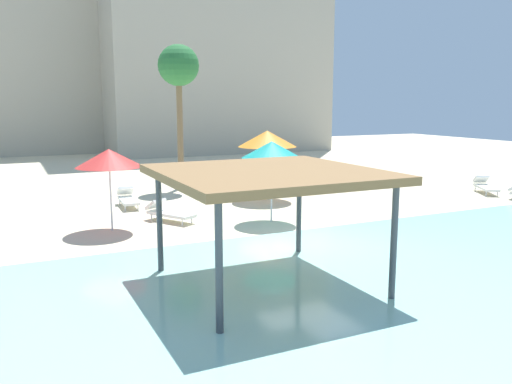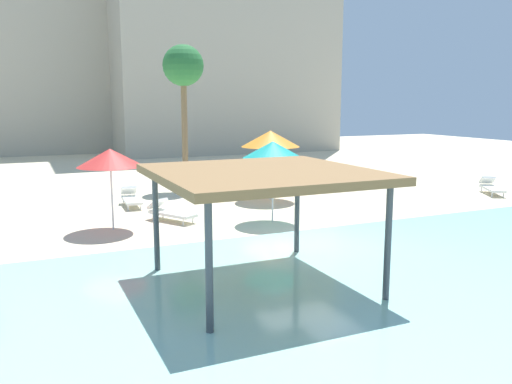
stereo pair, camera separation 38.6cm
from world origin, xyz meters
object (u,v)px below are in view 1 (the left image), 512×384
at_px(beach_umbrella_teal_2, 272,150).
at_px(lounge_chair_2, 168,212).
at_px(lounge_chair_1, 485,186).
at_px(shade_pavilion, 268,177).
at_px(beach_umbrella_red_0, 109,158).
at_px(lounge_chair_3, 128,198).
at_px(palm_tree_0, 179,69).
at_px(beach_umbrella_orange_1, 267,139).

xyz_separation_m(beach_umbrella_teal_2, lounge_chair_2, (-3.24, 1.57, -2.16)).
height_order(beach_umbrella_teal_2, lounge_chair_1, beach_umbrella_teal_2).
bearing_deg(shade_pavilion, beach_umbrella_red_0, 108.16).
bearing_deg(lounge_chair_3, lounge_chair_2, 15.32).
bearing_deg(lounge_chair_2, beach_umbrella_teal_2, 34.02).
xyz_separation_m(beach_umbrella_teal_2, lounge_chair_1, (11.39, 0.91, -2.16)).
distance_m(beach_umbrella_red_0, palm_tree_0, 8.98).
distance_m(beach_umbrella_orange_1, lounge_chair_2, 5.85).
xyz_separation_m(beach_umbrella_orange_1, lounge_chair_1, (9.67, -2.82, -2.24)).
xyz_separation_m(beach_umbrella_orange_1, lounge_chair_2, (-4.95, -2.16, -2.24)).
height_order(beach_umbrella_red_0, lounge_chair_2, beach_umbrella_red_0).
height_order(lounge_chair_1, palm_tree_0, palm_tree_0).
xyz_separation_m(beach_umbrella_red_0, lounge_chair_1, (16.61, -0.17, -2.01)).
bearing_deg(lounge_chair_2, shade_pavilion, -28.32).
height_order(beach_umbrella_orange_1, lounge_chair_1, beach_umbrella_orange_1).
relative_size(lounge_chair_1, lounge_chair_2, 1.00).
xyz_separation_m(beach_umbrella_orange_1, lounge_chair_3, (-5.65, 1.04, -2.24)).
bearing_deg(lounge_chair_3, beach_umbrella_teal_2, 42.56).
height_order(beach_umbrella_teal_2, palm_tree_0, palm_tree_0).
height_order(shade_pavilion, beach_umbrella_teal_2, beach_umbrella_teal_2).
relative_size(beach_umbrella_red_0, palm_tree_0, 0.39).
bearing_deg(beach_umbrella_teal_2, shade_pavilion, -118.05).
distance_m(beach_umbrella_orange_1, palm_tree_0, 5.81).
height_order(beach_umbrella_red_0, beach_umbrella_teal_2, beach_umbrella_teal_2).
distance_m(lounge_chair_2, palm_tree_0, 8.76).
xyz_separation_m(lounge_chair_3, palm_tree_0, (3.27, 3.34, 5.24)).
bearing_deg(lounge_chair_1, beach_umbrella_teal_2, -55.57).
relative_size(shade_pavilion, beach_umbrella_red_0, 1.74).
xyz_separation_m(beach_umbrella_orange_1, palm_tree_0, (-2.38, 4.38, 3.00)).
height_order(shade_pavilion, beach_umbrella_red_0, beach_umbrella_red_0).
bearing_deg(beach_umbrella_teal_2, palm_tree_0, 94.69).
bearing_deg(shade_pavilion, lounge_chair_2, 91.74).
bearing_deg(palm_tree_0, beach_umbrella_teal_2, -85.31).
height_order(beach_umbrella_orange_1, lounge_chair_3, beach_umbrella_orange_1).
relative_size(shade_pavilion, lounge_chair_3, 2.37).
height_order(shade_pavilion, lounge_chair_3, shade_pavilion).
distance_m(lounge_chair_2, lounge_chair_3, 3.27).
bearing_deg(beach_umbrella_orange_1, beach_umbrella_teal_2, -114.72).
height_order(beach_umbrella_red_0, lounge_chair_3, beach_umbrella_red_0).
xyz_separation_m(beach_umbrella_red_0, beach_umbrella_orange_1, (6.94, 2.65, 0.23)).
xyz_separation_m(lounge_chair_2, palm_tree_0, (2.57, 6.53, 5.24)).
bearing_deg(beach_umbrella_red_0, beach_umbrella_teal_2, -11.62).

